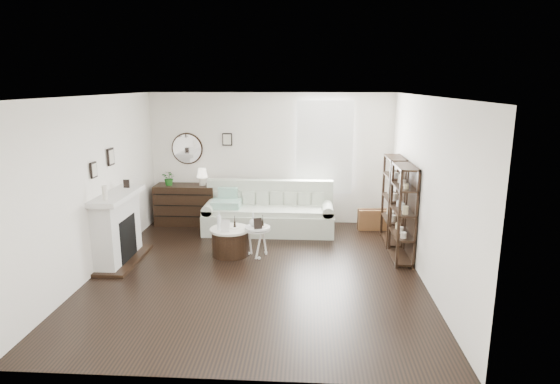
# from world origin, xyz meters

# --- Properties ---
(room) EXTENTS (5.50, 5.50, 5.50)m
(room) POSITION_xyz_m (0.73, 2.70, 1.60)
(room) COLOR black
(room) RESTS_ON ground
(fireplace) EXTENTS (0.50, 1.40, 1.84)m
(fireplace) POSITION_xyz_m (-2.32, 0.30, 0.54)
(fireplace) COLOR silver
(fireplace) RESTS_ON ground
(shelf_unit_far) EXTENTS (0.30, 0.80, 1.60)m
(shelf_unit_far) POSITION_xyz_m (2.33, 1.55, 0.80)
(shelf_unit_far) COLOR black
(shelf_unit_far) RESTS_ON ground
(shelf_unit_near) EXTENTS (0.30, 0.80, 1.60)m
(shelf_unit_near) POSITION_xyz_m (2.33, 0.65, 0.80)
(shelf_unit_near) COLOR black
(shelf_unit_near) RESTS_ON ground
(sofa) EXTENTS (2.53, 0.88, 0.98)m
(sofa) POSITION_xyz_m (0.01, 2.08, 0.33)
(sofa) COLOR #B8C0AB
(sofa) RESTS_ON ground
(quilt) EXTENTS (0.55, 0.45, 0.14)m
(quilt) POSITION_xyz_m (-0.82, 1.95, 0.58)
(quilt) COLOR #289370
(quilt) RESTS_ON sofa
(suitcase) EXTENTS (0.64, 0.26, 0.42)m
(suitcase) POSITION_xyz_m (2.10, 2.30, 0.21)
(suitcase) COLOR brown
(suitcase) RESTS_ON ground
(dresser) EXTENTS (1.25, 0.53, 0.83)m
(dresser) POSITION_xyz_m (-1.76, 2.47, 0.42)
(dresser) COLOR black
(dresser) RESTS_ON ground
(table_lamp) EXTENTS (0.26, 0.26, 0.35)m
(table_lamp) POSITION_xyz_m (-1.39, 2.47, 1.01)
(table_lamp) COLOR #F4E6CD
(table_lamp) RESTS_ON dresser
(potted_plant) EXTENTS (0.34, 0.32, 0.30)m
(potted_plant) POSITION_xyz_m (-2.07, 2.42, 0.98)
(potted_plant) COLOR #1D5C1A
(potted_plant) RESTS_ON dresser
(drum_table) EXTENTS (0.68, 0.68, 0.47)m
(drum_table) POSITION_xyz_m (-0.54, 0.70, 0.24)
(drum_table) COLOR black
(drum_table) RESTS_ON ground
(pedestal_table) EXTENTS (0.44, 0.44, 0.53)m
(pedestal_table) POSITION_xyz_m (-0.06, 0.66, 0.48)
(pedestal_table) COLOR white
(pedestal_table) RESTS_ON ground
(eiffel_drum) EXTENTS (0.11, 0.11, 0.19)m
(eiffel_drum) POSITION_xyz_m (-0.46, 0.75, 0.57)
(eiffel_drum) COLOR black
(eiffel_drum) RESTS_ON drum_table
(bottle_drum) EXTENTS (0.07, 0.07, 0.31)m
(bottle_drum) POSITION_xyz_m (-0.71, 0.63, 0.63)
(bottle_drum) COLOR silver
(bottle_drum) RESTS_ON drum_table
(card_frame_drum) EXTENTS (0.15, 0.06, 0.20)m
(card_frame_drum) POSITION_xyz_m (-0.59, 0.53, 0.57)
(card_frame_drum) COLOR silver
(card_frame_drum) RESTS_ON drum_table
(eiffel_ped) EXTENTS (0.12, 0.12, 0.18)m
(eiffel_ped) POSITION_xyz_m (0.02, 0.69, 0.61)
(eiffel_ped) COLOR black
(eiffel_ped) RESTS_ON pedestal_table
(flask_ped) EXTENTS (0.13, 0.13, 0.24)m
(flask_ped) POSITION_xyz_m (-0.14, 0.68, 0.65)
(flask_ped) COLOR silver
(flask_ped) RESTS_ON pedestal_table
(card_frame_ped) EXTENTS (0.15, 0.09, 0.18)m
(card_frame_ped) POSITION_xyz_m (-0.05, 0.55, 0.62)
(card_frame_ped) COLOR black
(card_frame_ped) RESTS_ON pedestal_table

